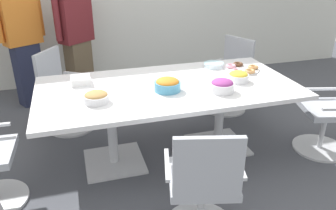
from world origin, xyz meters
name	(u,v)px	position (x,y,z in m)	size (l,w,h in m)	color
ground_plane	(168,154)	(0.00, 0.00, -0.01)	(10.00, 10.00, 0.01)	#4C4F56
conference_table	(168,98)	(0.00, 0.00, 0.63)	(2.40, 1.20, 0.75)	white
office_chair_0	(332,114)	(1.60, -0.38, 0.41)	(0.66, 0.66, 0.91)	silver
office_chair_1	(229,79)	(1.07, 0.85, 0.41)	(0.72, 0.72, 0.91)	silver
office_chair_2	(64,95)	(-0.97, 0.90, 0.41)	(0.75, 0.75, 0.91)	silver
office_chair_4	(203,189)	(-0.07, -1.10, 0.41)	(0.66, 0.66, 0.91)	silver
person_standing_0	(23,38)	(-1.40, 1.74, 0.89)	(0.57, 0.41, 1.72)	#232842
person_standing_1	(76,36)	(-0.74, 1.75, 0.87)	(0.53, 0.44, 1.68)	brown
snack_bowl_cookies	(96,97)	(-0.68, -0.19, 0.80)	(0.22, 0.22, 0.09)	white
snack_bowl_chips_orange	(167,84)	(-0.04, -0.12, 0.81)	(0.24, 0.24, 0.12)	#4C9EC6
snack_bowl_candy_mix	(222,86)	(0.42, -0.28, 0.81)	(0.22, 0.22, 0.12)	white
snack_bowl_chips_yellow	(238,76)	(0.68, -0.08, 0.80)	(0.20, 0.20, 0.10)	white
donut_platter	(242,69)	(0.87, 0.20, 0.77)	(0.35, 0.35, 0.04)	white
plate_stack	(214,65)	(0.63, 0.39, 0.77)	(0.21, 0.21, 0.05)	white
napkin_pile	(81,80)	(-0.78, 0.28, 0.78)	(0.18, 0.18, 0.07)	white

